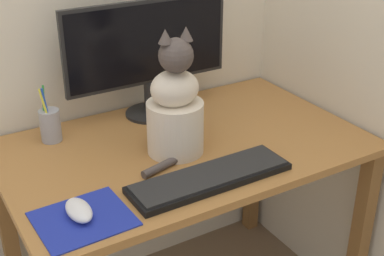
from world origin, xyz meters
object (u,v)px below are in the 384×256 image
at_px(monitor, 148,50).
at_px(pen_cup, 50,125).
at_px(cat, 175,108).
at_px(computer_mouse_left, 79,210).
at_px(keyboard, 210,177).

distance_m(monitor, pen_cup, 0.40).
distance_m(cat, pen_cup, 0.41).
relative_size(computer_mouse_left, pen_cup, 0.61).
bearing_deg(cat, computer_mouse_left, -149.51).
bearing_deg(keyboard, cat, 89.44).
height_order(computer_mouse_left, pen_cup, pen_cup).
relative_size(monitor, keyboard, 1.24).
relative_size(monitor, computer_mouse_left, 5.25).
relative_size(keyboard, cat, 1.21).
bearing_deg(cat, keyboard, -85.15).
height_order(cat, pen_cup, cat).
xyz_separation_m(computer_mouse_left, pen_cup, (0.07, 0.44, 0.03)).
xyz_separation_m(monitor, cat, (-0.05, -0.28, -0.09)).
bearing_deg(keyboard, pen_cup, 122.87).
xyz_separation_m(monitor, keyboard, (-0.05, -0.48, -0.22)).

